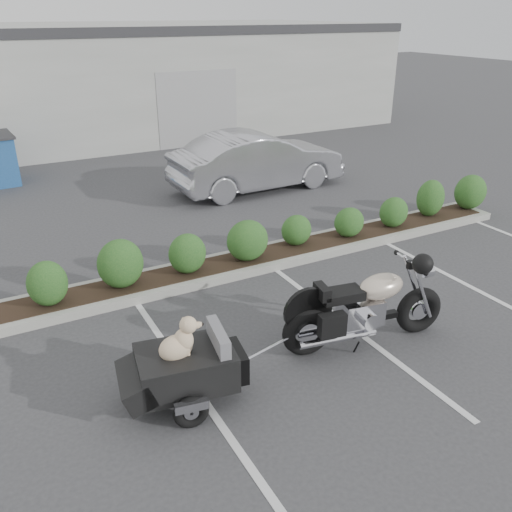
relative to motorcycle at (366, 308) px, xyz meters
name	(u,v)px	position (x,y,z in m)	size (l,w,h in m)	color
ground	(266,330)	(-1.09, 0.99, -0.59)	(90.00, 90.00, 0.00)	#38383A
planter_kerb	(255,260)	(-0.09, 3.19, -0.52)	(12.00, 1.00, 0.15)	#9E9E93
building	(52,80)	(-1.09, 17.99, 1.41)	(26.00, 10.00, 4.00)	#9EA099
motorcycle	(366,308)	(0.00, 0.00, 0.00)	(2.57, 1.03, 1.48)	black
pet_trailer	(184,367)	(-2.78, 0.03, -0.07)	(2.08, 1.18, 1.23)	black
sedan	(257,161)	(2.26, 7.41, 0.19)	(1.65, 4.72, 1.56)	#B3B2BA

